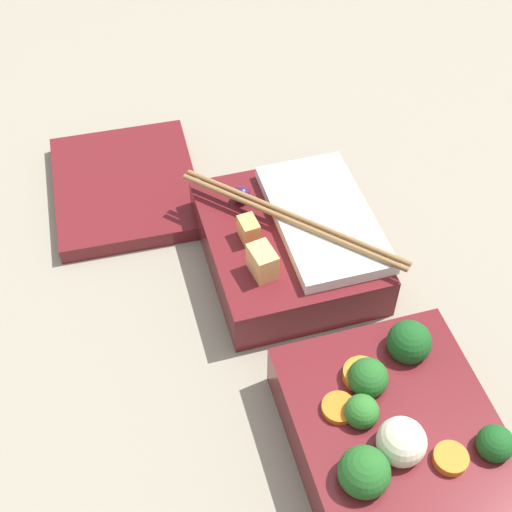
% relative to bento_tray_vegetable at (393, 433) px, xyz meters
% --- Properties ---
extents(ground_plane, '(3.00, 3.00, 0.00)m').
position_rel_bento_tray_vegetable_xyz_m(ground_plane, '(0.09, 0.02, -0.03)').
color(ground_plane, gray).
extents(bento_tray_vegetable, '(0.18, 0.15, 0.07)m').
position_rel_bento_tray_vegetable_xyz_m(bento_tray_vegetable, '(0.00, 0.00, 0.00)').
color(bento_tray_vegetable, maroon).
rests_on(bento_tray_vegetable, ground_plane).
extents(bento_tray_rice, '(0.18, 0.17, 0.07)m').
position_rel_bento_tray_vegetable_xyz_m(bento_tray_rice, '(0.21, 0.01, -0.00)').
color(bento_tray_rice, maroon).
rests_on(bento_tray_rice, ground_plane).
extents(bento_lid, '(0.18, 0.15, 0.02)m').
position_rel_bento_tray_vegetable_xyz_m(bento_lid, '(0.35, 0.15, -0.02)').
color(bento_lid, maroon).
rests_on(bento_lid, ground_plane).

